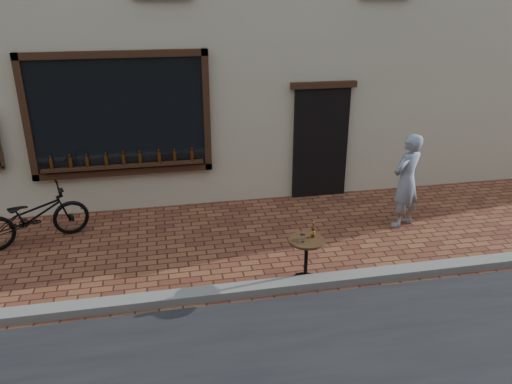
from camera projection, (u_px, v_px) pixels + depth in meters
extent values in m
plane|color=#56291C|center=(264.00, 300.00, 6.81)|extent=(90.00, 90.00, 0.00)
cube|color=slate|center=(261.00, 288.00, 6.97)|extent=(90.00, 0.25, 0.12)
cube|color=black|center=(119.00, 115.00, 8.89)|extent=(3.00, 0.06, 2.00)
cube|color=black|center=(113.00, 54.00, 8.48)|extent=(3.24, 0.10, 0.12)
cube|color=black|center=(125.00, 172.00, 9.27)|extent=(3.24, 0.10, 0.12)
cube|color=black|center=(26.00, 120.00, 8.59)|extent=(0.12, 0.10, 2.24)
cube|color=black|center=(207.00, 112.00, 9.16)|extent=(0.12, 0.10, 2.24)
cube|color=black|center=(124.00, 166.00, 9.18)|extent=(2.90, 0.16, 0.05)
cube|color=black|center=(320.00, 143.00, 9.89)|extent=(1.10, 0.10, 2.20)
cube|color=black|center=(324.00, 85.00, 9.42)|extent=(1.30, 0.10, 0.12)
cylinder|color=#3D1C07|center=(52.00, 164.00, 8.90)|extent=(0.06, 0.06, 0.19)
cylinder|color=#3D1C07|center=(70.00, 163.00, 8.96)|extent=(0.06, 0.06, 0.19)
cylinder|color=#3D1C07|center=(88.00, 162.00, 9.02)|extent=(0.06, 0.06, 0.19)
cylinder|color=#3D1C07|center=(106.00, 161.00, 9.08)|extent=(0.06, 0.06, 0.19)
cylinder|color=#3D1C07|center=(124.00, 160.00, 9.13)|extent=(0.06, 0.06, 0.19)
cylinder|color=#3D1C07|center=(141.00, 159.00, 9.19)|extent=(0.06, 0.06, 0.19)
cylinder|color=#3D1C07|center=(158.00, 157.00, 9.25)|extent=(0.06, 0.06, 0.19)
cylinder|color=#3D1C07|center=(175.00, 156.00, 9.31)|extent=(0.06, 0.06, 0.19)
cylinder|color=#3D1C07|center=(192.00, 155.00, 9.36)|extent=(0.06, 0.06, 0.19)
imported|color=black|center=(33.00, 216.00, 8.21)|extent=(1.88, 1.20, 0.93)
cylinder|color=black|center=(305.00, 280.00, 7.25)|extent=(0.38, 0.38, 0.03)
cylinder|color=black|center=(306.00, 261.00, 7.13)|extent=(0.05, 0.05, 0.61)
cylinder|color=#311E10|center=(307.00, 241.00, 7.01)|extent=(0.52, 0.52, 0.03)
cylinder|color=gold|center=(313.00, 232.00, 7.03)|extent=(0.06, 0.06, 0.05)
cylinder|color=white|center=(302.00, 238.00, 6.91)|extent=(0.07, 0.07, 0.11)
imported|color=gray|center=(407.00, 181.00, 8.67)|extent=(0.73, 0.64, 1.69)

